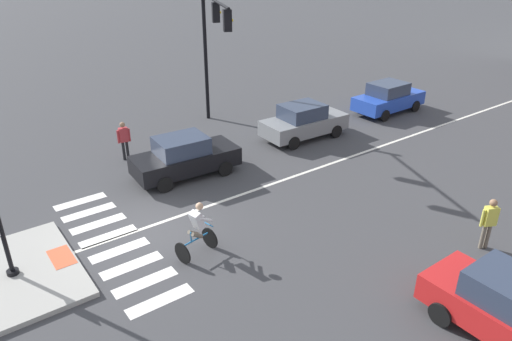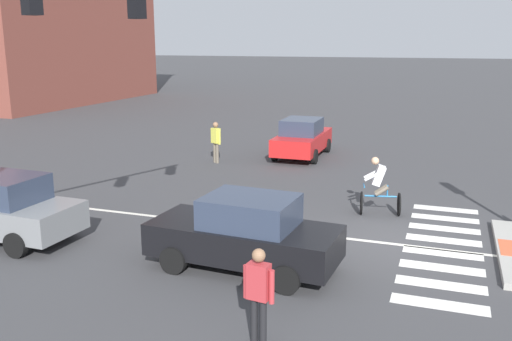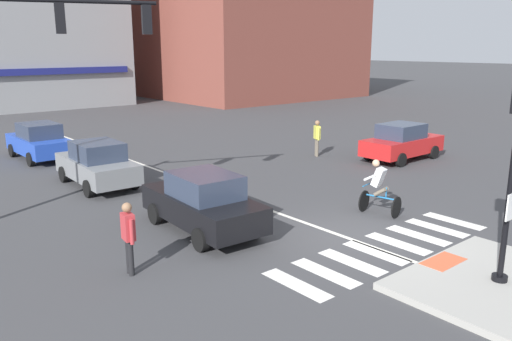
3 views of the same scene
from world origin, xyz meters
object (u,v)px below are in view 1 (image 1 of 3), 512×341
(traffic_light_mast, at_px, (211,37))
(pedestrian_waiting_far_side, at_px, (489,220))
(car_blue_westbound_distant, at_px, (388,98))
(car_grey_westbound_far, at_px, (304,121))
(car_black_westbound_near, at_px, (185,157))
(pedestrian_at_curb_left, at_px, (124,138))
(cyclist, at_px, (197,229))

(traffic_light_mast, height_order, pedestrian_waiting_far_side, traffic_light_mast)
(car_blue_westbound_distant, xyz_separation_m, car_grey_westbound_far, (0.10, -6.10, 0.00))
(car_blue_westbound_distant, height_order, pedestrian_waiting_far_side, pedestrian_waiting_far_side)
(traffic_light_mast, distance_m, car_grey_westbound_far, 5.68)
(car_black_westbound_near, relative_size, pedestrian_waiting_far_side, 2.51)
(car_grey_westbound_far, bearing_deg, pedestrian_at_curb_left, -108.54)
(car_black_westbound_near, distance_m, pedestrian_waiting_far_side, 10.81)
(car_blue_westbound_distant, relative_size, car_black_westbound_near, 0.98)
(traffic_light_mast, bearing_deg, pedestrian_waiting_far_side, 5.65)
(traffic_light_mast, height_order, car_grey_westbound_far, traffic_light_mast)
(car_black_westbound_near, bearing_deg, traffic_light_mast, 135.02)
(car_grey_westbound_far, distance_m, car_black_westbound_near, 6.39)
(car_black_westbound_near, bearing_deg, pedestrian_waiting_far_side, 26.77)
(car_blue_westbound_distant, xyz_separation_m, car_black_westbound_near, (0.38, -12.48, 0.00))
(traffic_light_mast, height_order, cyclist, traffic_light_mast)
(car_grey_westbound_far, height_order, car_black_westbound_near, same)
(cyclist, bearing_deg, pedestrian_waiting_far_side, 55.87)
(car_blue_westbound_distant, bearing_deg, pedestrian_at_curb_left, -100.18)
(traffic_light_mast, xyz_separation_m, car_black_westbound_near, (3.56, -3.56, -3.68))
(car_grey_westbound_far, bearing_deg, traffic_light_mast, -139.33)
(cyclist, bearing_deg, traffic_light_mast, 145.50)
(car_blue_westbound_distant, height_order, cyclist, cyclist)
(car_grey_westbound_far, xyz_separation_m, pedestrian_at_curb_left, (-2.57, -7.67, 0.17))
(car_grey_westbound_far, distance_m, cyclist, 10.01)
(car_blue_westbound_distant, distance_m, pedestrian_at_curb_left, 13.99)
(traffic_light_mast, bearing_deg, pedestrian_at_curb_left, -81.65)
(traffic_light_mast, distance_m, pedestrian_at_curb_left, 6.03)
(car_black_westbound_near, xyz_separation_m, pedestrian_waiting_far_side, (9.65, 4.87, 0.17))
(car_grey_westbound_far, bearing_deg, car_black_westbound_near, -87.52)
(car_grey_westbound_far, height_order, cyclist, cyclist)
(traffic_light_mast, relative_size, pedestrian_waiting_far_side, 3.83)
(pedestrian_at_curb_left, relative_size, pedestrian_waiting_far_side, 1.00)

